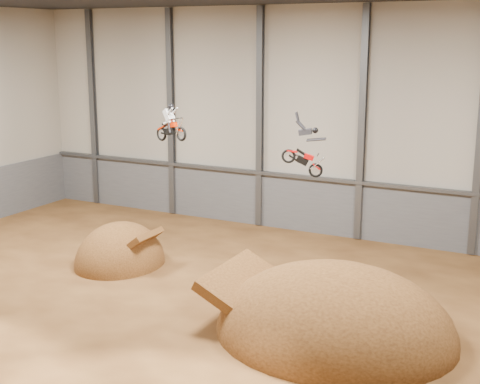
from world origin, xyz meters
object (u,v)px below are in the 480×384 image
(fmx_rider_a, at_px, (171,121))
(fmx_rider_b, at_px, (299,144))
(takeoff_ramp, at_px, (120,264))
(landing_ramp, at_px, (334,335))

(fmx_rider_a, relative_size, fmx_rider_b, 0.84)
(takeoff_ramp, bearing_deg, fmx_rider_a, 17.48)
(landing_ramp, xyz_separation_m, fmx_rider_b, (-3.19, 3.64, 7.25))
(fmx_rider_b, bearing_deg, fmx_rider_a, 161.40)
(landing_ramp, relative_size, fmx_rider_a, 4.41)
(fmx_rider_a, xyz_separation_m, fmx_rider_b, (7.22, -0.41, -0.63))
(takeoff_ramp, relative_size, fmx_rider_a, 2.34)
(takeoff_ramp, relative_size, landing_ramp, 0.53)
(takeoff_ramp, distance_m, landing_ramp, 13.69)
(takeoff_ramp, height_order, fmx_rider_b, fmx_rider_b)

